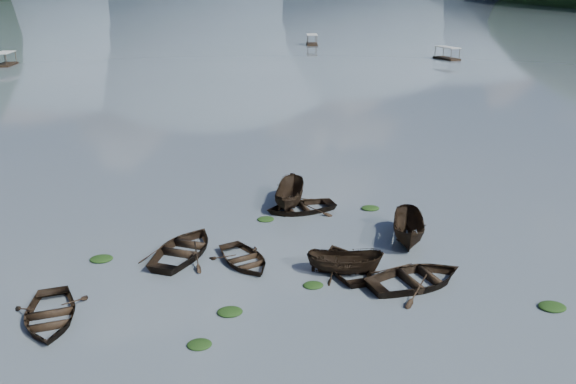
{
  "coord_description": "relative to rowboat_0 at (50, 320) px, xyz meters",
  "views": [
    {
      "loc": [
        -2.16,
        -18.99,
        13.38
      ],
      "look_at": [
        0.0,
        12.0,
        2.0
      ],
      "focal_mm": 35.0,
      "sensor_mm": 36.0,
      "label": 1
    }
  ],
  "objects": [
    {
      "name": "rowboat_2",
      "position": [
        13.23,
        3.31,
        0.0
      ],
      "size": [
        3.96,
        2.05,
        1.46
      ],
      "primitive_type": "imported",
      "rotation": [
        0.0,
        0.0,
        1.4
      ],
      "color": "black",
      "rests_on": "ground"
    },
    {
      "name": "pontoon_right",
      "position": [
        47.67,
        88.91,
        0.0
      ],
      "size": [
        4.11,
        6.34,
        2.25
      ],
      "primitive_type": null,
      "rotation": [
        0.0,
        0.0,
        0.31
      ],
      "color": "black",
      "rests_on": "ground"
    },
    {
      "name": "rowboat_6",
      "position": [
        8.24,
        4.73,
        0.0
      ],
      "size": [
        4.36,
        4.89,
        0.84
      ],
      "primitive_type": "imported",
      "rotation": [
        0.0,
        0.0,
        0.45
      ],
      "color": "black",
      "rests_on": "ground"
    },
    {
      "name": "weed_clump_7",
      "position": [
        16.28,
        11.66,
        0.0
      ],
      "size": [
        1.17,
        0.93,
        0.25
      ],
      "primitive_type": "ellipsoid",
      "color": "black",
      "rests_on": "ground"
    },
    {
      "name": "weed_clump_3",
      "position": [
        13.83,
        4.23,
        0.0
      ],
      "size": [
        0.82,
        0.69,
        0.18
      ],
      "primitive_type": "ellipsoid",
      "color": "black",
      "rests_on": "ground"
    },
    {
      "name": "pontoon_centre",
      "position": [
        24.41,
        119.71,
        0.0
      ],
      "size": [
        3.04,
        6.45,
        2.41
      ],
      "primitive_type": null,
      "rotation": [
        0.0,
        0.0,
        -0.07
      ],
      "color": "black",
      "rests_on": "ground"
    },
    {
      "name": "rowboat_1",
      "position": [
        5.07,
        5.95,
        0.0
      ],
      "size": [
        5.27,
        6.07,
        1.05
      ],
      "primitive_type": "imported",
      "rotation": [
        0.0,
        0.0,
        2.76
      ],
      "color": "black",
      "rests_on": "ground"
    },
    {
      "name": "weed_clump_5",
      "position": [
        0.81,
        5.59,
        0.0
      ],
      "size": [
        1.2,
        0.97,
        0.25
      ],
      "primitive_type": "ellipsoid",
      "color": "black",
      "rests_on": "ground"
    },
    {
      "name": "weed_clump_2",
      "position": [
        7.64,
        0.04,
        0.0
      ],
      "size": [
        1.12,
        0.9,
        0.24
      ],
      "primitive_type": "ellipsoid",
      "color": "black",
      "rests_on": "ground"
    },
    {
      "name": "rowboat_8",
      "position": [
        11.12,
        12.59,
        0.0
      ],
      "size": [
        2.62,
        4.79,
        1.75
      ],
      "primitive_type": "imported",
      "rotation": [
        0.0,
        0.0,
        2.93
      ],
      "color": "black",
      "rests_on": "ground"
    },
    {
      "name": "rowboat_4",
      "position": [
        16.47,
        1.96,
        0.0
      ],
      "size": [
        5.88,
        4.97,
        1.04
      ],
      "primitive_type": "imported",
      "rotation": [
        0.0,
        0.0,
        1.89
      ],
      "color": "black",
      "rests_on": "ground"
    },
    {
      "name": "weed_clump_6",
      "position": [
        9.53,
        10.34,
        0.0
      ],
      "size": [
        1.05,
        0.87,
        0.22
      ],
      "primitive_type": "ellipsoid",
      "color": "black",
      "rests_on": "ground"
    },
    {
      "name": "rowboat_3",
      "position": [
        13.4,
        3.77,
        0.0
      ],
      "size": [
        3.82,
        4.78,
        0.88
      ],
      "primitive_type": "imported",
      "rotation": [
        0.0,
        0.0,
        3.34
      ],
      "color": "black",
      "rests_on": "ground"
    },
    {
      "name": "rowboat_0",
      "position": [
        0.0,
        0.0,
        0.0
      ],
      "size": [
        4.19,
        5.11,
        0.92
      ],
      "primitive_type": "imported",
      "rotation": [
        0.0,
        0.0,
        0.25
      ],
      "color": "black",
      "rests_on": "ground"
    },
    {
      "name": "weed_clump_0",
      "position": [
        6.5,
        -2.25,
        0.0
      ],
      "size": [
        1.0,
        0.82,
        0.22
      ],
      "primitive_type": "ellipsoid",
      "color": "black",
      "rests_on": "ground"
    },
    {
      "name": "rowboat_7",
      "position": [
        11.78,
        11.66,
        0.0
      ],
      "size": [
        5.21,
        4.31,
        0.93
      ],
      "primitive_type": "imported",
      "rotation": [
        0.0,
        0.0,
        4.98
      ],
      "color": "black",
      "rests_on": "ground"
    },
    {
      "name": "weed_clump_4",
      "position": [
        21.89,
        -0.54,
        0.0
      ],
      "size": [
        1.23,
        0.97,
        0.25
      ],
      "primitive_type": "ellipsoid",
      "color": "black",
      "rests_on": "ground"
    },
    {
      "name": "ground_plane",
      "position": [
        10.86,
        -2.25,
        0.0
      ],
      "size": [
        2400.0,
        2400.0,
        0.0
      ],
      "primitive_type": "plane",
      "color": "#4D5861"
    },
    {
      "name": "weed_clump_1",
      "position": [
        11.53,
        2.12,
        0.0
      ],
      "size": [
        0.98,
        0.78,
        0.22
      ],
      "primitive_type": "ellipsoid",
      "color": "black",
      "rests_on": "ground"
    },
    {
      "name": "pontoon_left",
      "position": [
        -35.03,
        85.25,
        0.0
      ],
      "size": [
        2.79,
        6.02,
        2.26
      ],
      "primitive_type": null,
      "rotation": [
        0.0,
        0.0,
        0.06
      ],
      "color": "black",
      "rests_on": "ground"
    },
    {
      "name": "rowboat_5",
      "position": [
        17.4,
        6.74,
        0.0
      ],
      "size": [
        2.77,
        4.89,
        1.78
      ],
      "primitive_type": "imported",
      "rotation": [
        0.0,
        0.0,
        -0.24
      ],
      "color": "black",
      "rests_on": "ground"
    }
  ]
}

